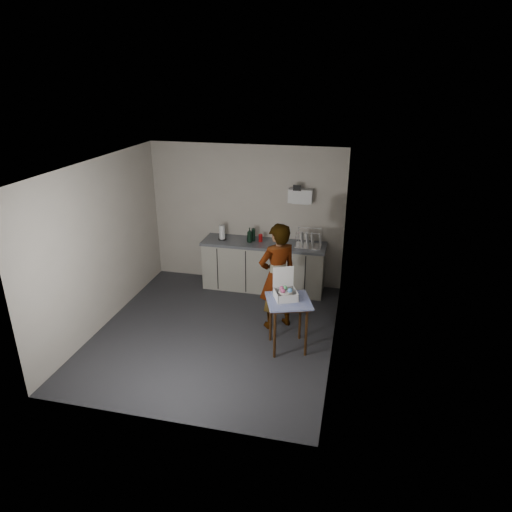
% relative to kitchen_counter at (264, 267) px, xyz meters
% --- Properties ---
extents(ground, '(4.00, 4.00, 0.00)m').
position_rel_kitchen_counter_xyz_m(ground, '(-0.40, -1.70, -0.43)').
color(ground, '#2A2A2F').
rests_on(ground, ground).
extents(wall_back, '(3.60, 0.02, 2.60)m').
position_rel_kitchen_counter_xyz_m(wall_back, '(-0.40, 0.29, 0.87)').
color(wall_back, '#BEB4A6').
rests_on(wall_back, ground).
extents(wall_right, '(0.02, 4.00, 2.60)m').
position_rel_kitchen_counter_xyz_m(wall_right, '(1.39, -1.70, 0.87)').
color(wall_right, '#BEB4A6').
rests_on(wall_right, ground).
extents(wall_left, '(0.02, 4.00, 2.60)m').
position_rel_kitchen_counter_xyz_m(wall_left, '(-2.19, -1.70, 0.87)').
color(wall_left, '#BEB4A6').
rests_on(wall_left, ground).
extents(ceiling, '(3.60, 4.00, 0.01)m').
position_rel_kitchen_counter_xyz_m(ceiling, '(-0.40, -1.70, 2.17)').
color(ceiling, white).
rests_on(ceiling, wall_back).
extents(kitchen_counter, '(2.24, 0.62, 0.91)m').
position_rel_kitchen_counter_xyz_m(kitchen_counter, '(0.00, 0.00, 0.00)').
color(kitchen_counter, black).
rests_on(kitchen_counter, ground).
extents(wall_shelf, '(0.42, 0.18, 0.37)m').
position_rel_kitchen_counter_xyz_m(wall_shelf, '(0.60, 0.22, 1.32)').
color(wall_shelf, white).
rests_on(wall_shelf, ground).
extents(side_table, '(0.77, 0.77, 0.78)m').
position_rel_kitchen_counter_xyz_m(side_table, '(0.76, -1.87, 0.25)').
color(side_table, '#38220C').
rests_on(side_table, ground).
extents(standing_man, '(0.75, 0.71, 1.71)m').
position_rel_kitchen_counter_xyz_m(standing_man, '(0.49, -1.28, 0.43)').
color(standing_man, '#B2A593').
rests_on(standing_man, ground).
extents(soap_bottle, '(0.11, 0.11, 0.27)m').
position_rel_kitchen_counter_xyz_m(soap_bottle, '(-0.26, -0.04, 0.62)').
color(soap_bottle, black).
rests_on(soap_bottle, kitchen_counter).
extents(soda_can, '(0.07, 0.07, 0.14)m').
position_rel_kitchen_counter_xyz_m(soda_can, '(-0.07, 0.04, 0.55)').
color(soda_can, red).
rests_on(soda_can, kitchen_counter).
extents(dark_bottle, '(0.07, 0.07, 0.24)m').
position_rel_kitchen_counter_xyz_m(dark_bottle, '(-0.20, 0.04, 0.60)').
color(dark_bottle, black).
rests_on(dark_bottle, kitchen_counter).
extents(paper_towel, '(0.15, 0.15, 0.27)m').
position_rel_kitchen_counter_xyz_m(paper_towel, '(-0.78, -0.01, 0.61)').
color(paper_towel, black).
rests_on(paper_towel, kitchen_counter).
extents(dish_rack, '(0.45, 0.34, 0.31)m').
position_rel_kitchen_counter_xyz_m(dish_rack, '(0.80, -0.04, 0.55)').
color(dish_rack, white).
rests_on(dish_rack, kitchen_counter).
extents(bakery_box, '(0.40, 0.41, 0.42)m').
position_rel_kitchen_counter_xyz_m(bakery_box, '(0.70, -1.82, 0.45)').
color(bakery_box, white).
rests_on(bakery_box, side_table).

